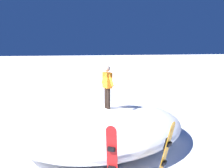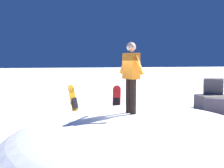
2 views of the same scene
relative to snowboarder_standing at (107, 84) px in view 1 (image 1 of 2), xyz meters
name	(u,v)px [view 1 (image 1 of 2)]	position (x,y,z in m)	size (l,w,h in m)	color
ground	(92,145)	(0.31, -0.70, -2.22)	(240.00, 240.00, 0.00)	white
snow_mound	(102,125)	(0.04, -0.22, -1.58)	(7.22, 5.86, 1.28)	white
snowboarder_standing	(107,84)	(0.00, 0.00, 0.00)	(1.01, 0.27, 1.64)	black
snowboard_primary_upright	(112,155)	(3.47, -1.00, -1.37)	(0.31, 0.32, 1.64)	red
snowboard_secondary_upright	(166,150)	(3.70, 0.47, -1.35)	(0.52, 0.49, 1.69)	orange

